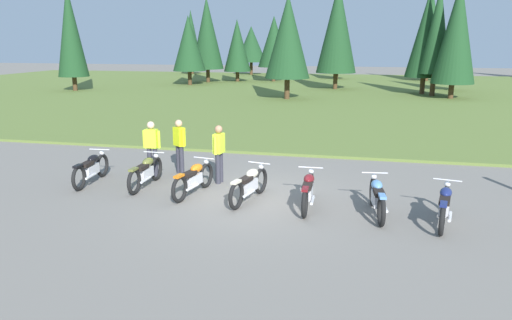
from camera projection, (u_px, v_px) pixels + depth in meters
name	position (u px, v px, depth m)	size (l,w,h in m)	color
ground_plane	(251.00, 199.00, 12.36)	(140.00, 140.00, 0.00)	slate
grass_moorland	(330.00, 93.00, 37.87)	(80.00, 44.00, 0.10)	#5B7033
forest_treeline	(328.00, 36.00, 43.86)	(44.31, 28.37, 8.90)	#47331E
motorcycle_black	(91.00, 168.00, 13.68)	(0.62, 2.10, 0.88)	black
motorcycle_olive	(146.00, 172.00, 13.33)	(0.62, 2.10, 0.88)	black
motorcycle_orange	(194.00, 178.00, 12.66)	(0.64, 2.09, 0.88)	black
motorcycle_cream	(249.00, 184.00, 12.15)	(0.72, 2.07, 0.88)	black
motorcycle_maroon	(308.00, 190.00, 11.65)	(0.62, 2.10, 0.88)	black
motorcycle_sky_blue	(377.00, 197.00, 11.15)	(0.62, 2.10, 0.88)	black
motorcycle_navy	(445.00, 205.00, 10.59)	(0.68, 2.08, 0.88)	black
rider_in_hivis_vest	(152.00, 145.00, 14.26)	(0.55, 0.23, 1.67)	#2D2D38
rider_with_back_turned	(219.00, 151.00, 13.60)	(0.27, 0.54, 1.67)	#2D2D38
rider_checking_bike	(179.00, 143.00, 14.56)	(0.46, 0.39, 1.67)	#2D2D38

